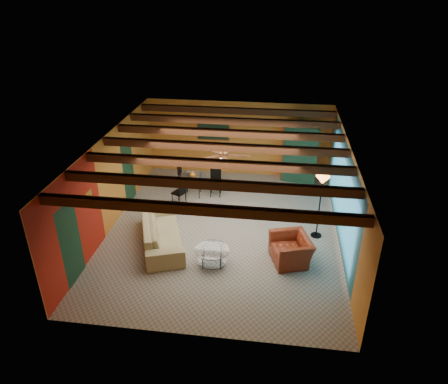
# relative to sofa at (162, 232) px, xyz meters

# --- Properties ---
(room) EXTENTS (6.52, 8.01, 2.71)m
(room) POSITION_rel_sofa_xyz_m (1.56, 0.98, 1.99)
(room) COLOR gray
(room) RESTS_ON ground
(sofa) EXTENTS (1.78, 2.71, 0.74)m
(sofa) POSITION_rel_sofa_xyz_m (0.00, 0.00, 0.00)
(sofa) COLOR tan
(sofa) RESTS_ON ground
(armchair) EXTENTS (1.20, 1.29, 0.69)m
(armchair) POSITION_rel_sofa_xyz_m (3.48, -0.31, -0.03)
(armchair) COLOR maroon
(armchair) RESTS_ON ground
(coffee_table) EXTENTS (0.98, 0.98, 0.45)m
(coffee_table) POSITION_rel_sofa_xyz_m (1.50, -0.72, -0.14)
(coffee_table) COLOR white
(coffee_table) RESTS_ON ground
(dining_table) EXTENTS (1.95, 1.95, 0.94)m
(dining_table) POSITION_rel_sofa_xyz_m (0.27, 2.93, 0.10)
(dining_table) COLOR white
(dining_table) RESTS_ON ground
(armoire) EXTENTS (1.25, 0.83, 2.01)m
(armoire) POSITION_rel_sofa_xyz_m (3.76, 4.57, 0.64)
(armoire) COLOR brown
(armoire) RESTS_ON ground
(floor_lamp) EXTENTS (0.47, 0.47, 1.87)m
(floor_lamp) POSITION_rel_sofa_xyz_m (4.21, 0.95, 0.57)
(floor_lamp) COLOR black
(floor_lamp) RESTS_ON ground
(ceiling_fan) EXTENTS (1.50, 1.50, 0.44)m
(ceiling_fan) POSITION_rel_sofa_xyz_m (1.56, 0.87, 1.99)
(ceiling_fan) COLOR #472614
(ceiling_fan) RESTS_ON ceiling
(painting) EXTENTS (1.05, 0.03, 0.65)m
(painting) POSITION_rel_sofa_xyz_m (0.66, 4.83, 1.28)
(painting) COLOR black
(painting) RESTS_ON wall_back
(potted_plant) EXTENTS (0.44, 0.38, 0.48)m
(potted_plant) POSITION_rel_sofa_xyz_m (3.76, 4.57, 1.89)
(potted_plant) COLOR #26661E
(potted_plant) RESTS_ON armoire
(vase) EXTENTS (0.24, 0.24, 0.19)m
(vase) POSITION_rel_sofa_xyz_m (0.27, 2.93, 0.67)
(vase) COLOR orange
(vase) RESTS_ON dining_table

